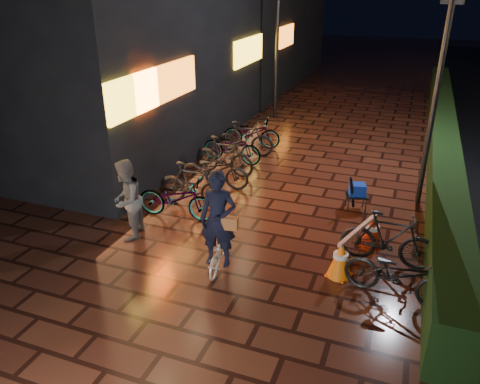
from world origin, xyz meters
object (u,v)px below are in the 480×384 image
at_px(cyclist, 219,234).
at_px(cart_assembly, 357,191).
at_px(bystander_person, 126,200).
at_px(traffic_barrier, 357,244).

bearing_deg(cyclist, cart_assembly, 58.77).
xyz_separation_m(bystander_person, cart_assembly, (4.23, 2.95, -0.37)).
height_order(bystander_person, cyclist, cyclist).
distance_m(bystander_person, cart_assembly, 5.17).
xyz_separation_m(traffic_barrier, cart_assembly, (-0.33, 2.18, 0.12)).
relative_size(bystander_person, cyclist, 0.87).
distance_m(cyclist, cart_assembly, 3.91).
height_order(traffic_barrier, cart_assembly, cart_assembly).
bearing_deg(cyclist, traffic_barrier, 26.11).
bearing_deg(cyclist, bystander_person, 170.00).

